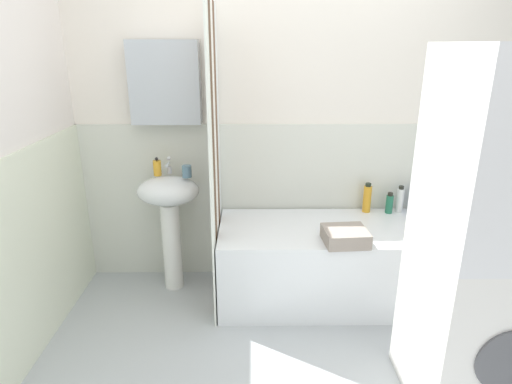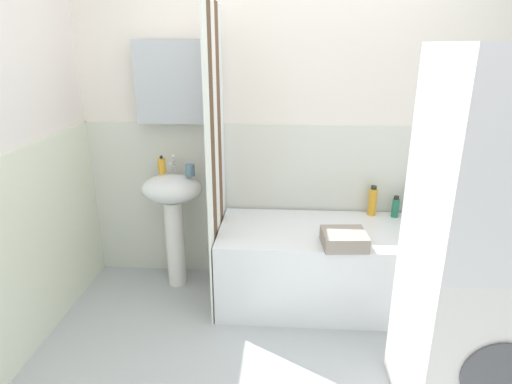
{
  "view_description": "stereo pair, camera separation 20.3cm",
  "coord_description": "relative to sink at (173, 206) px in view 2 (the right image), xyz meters",
  "views": [
    {
      "loc": [
        -0.27,
        -1.84,
        1.75
      ],
      "look_at": [
        -0.25,
        0.82,
        0.83
      ],
      "focal_mm": 30.14,
      "sensor_mm": 36.0,
      "label": 1
    },
    {
      "loc": [
        -0.07,
        -1.83,
        1.75
      ],
      "look_at": [
        -0.25,
        0.82,
        0.83
      ],
      "focal_mm": 30.14,
      "sensor_mm": 36.0,
      "label": 2
    }
  ],
  "objects": [
    {
      "name": "wall_back_tiled",
      "position": [
        0.81,
        0.23,
        0.51
      ],
      "size": [
        3.6,
        0.18,
        2.4
      ],
      "color": "white",
      "rests_on": "ground_plane"
    },
    {
      "name": "wall_left_tiled",
      "position": [
        -0.7,
        -0.69,
        0.48
      ],
      "size": [
        0.07,
        1.81,
        2.4
      ],
      "color": "white",
      "rests_on": "ground_plane"
    },
    {
      "name": "sink",
      "position": [
        0.0,
        0.0,
        0.0
      ],
      "size": [
        0.44,
        0.34,
        0.87
      ],
      "color": "white",
      "rests_on": "ground_plane"
    },
    {
      "name": "faucet",
      "position": [
        0.0,
        0.08,
        0.29
      ],
      "size": [
        0.03,
        0.12,
        0.12
      ],
      "color": "silver",
      "rests_on": "sink"
    },
    {
      "name": "soap_dispenser",
      "position": [
        -0.07,
        0.05,
        0.29
      ],
      "size": [
        0.06,
        0.06,
        0.13
      ],
      "color": "gold",
      "rests_on": "sink"
    },
    {
      "name": "toothbrush_cup",
      "position": [
        0.14,
        0.0,
        0.27
      ],
      "size": [
        0.07,
        0.07,
        0.08
      ],
      "primitive_type": "cylinder",
      "color": "slate",
      "rests_on": "sink"
    },
    {
      "name": "bathtub",
      "position": [
        1.13,
        -0.16,
        -0.36
      ],
      "size": [
        1.53,
        0.69,
        0.55
      ],
      "primitive_type": "cube",
      "color": "white",
      "rests_on": "ground_plane"
    },
    {
      "name": "shower_curtain",
      "position": [
        0.35,
        -0.16,
        0.37
      ],
      "size": [
        0.01,
        0.69,
        2.0
      ],
      "color": "white",
      "rests_on": "ground_plane"
    },
    {
      "name": "conditioner_bottle",
      "position": [
        1.8,
        0.13,
        0.01
      ],
      "size": [
        0.06,
        0.06,
        0.2
      ],
      "color": "#2E4DA1",
      "rests_on": "bathtub"
    },
    {
      "name": "body_wash_bottle",
      "position": [
        1.7,
        0.12,
        0.01
      ],
      "size": [
        0.05,
        0.05,
        0.2
      ],
      "color": "white",
      "rests_on": "bathtub"
    },
    {
      "name": "shampoo_bottle",
      "position": [
        1.61,
        0.1,
        -0.01
      ],
      "size": [
        0.05,
        0.05,
        0.16
      ],
      "color": "#257354",
      "rests_on": "bathtub"
    },
    {
      "name": "lotion_bottle",
      "position": [
        1.45,
        0.13,
        0.02
      ],
      "size": [
        0.06,
        0.06,
        0.22
      ],
      "color": "gold",
      "rests_on": "bathtub"
    },
    {
      "name": "towel_folded",
      "position": [
        1.18,
        -0.4,
        -0.04
      ],
      "size": [
        0.29,
        0.26,
        0.09
      ],
      "primitive_type": "cube",
      "rotation": [
        0.0,
        0.0,
        0.08
      ],
      "color": "gray",
      "rests_on": "bathtub"
    },
    {
      "name": "washer_dryer_stack",
      "position": [
        1.69,
        -1.1,
        0.24
      ],
      "size": [
        0.57,
        0.62,
        1.76
      ],
      "color": "white",
      "rests_on": "ground_plane"
    }
  ]
}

